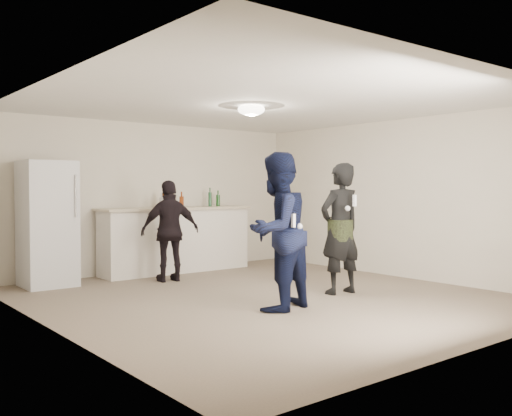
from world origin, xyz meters
TOP-DOWN VIEW (x-y plane):
  - floor at (0.00, 0.00)m, footprint 6.00×6.00m
  - ceiling at (0.00, 0.00)m, footprint 6.00×6.00m
  - wall_back at (0.00, 3.00)m, footprint 6.00×0.00m
  - wall_front at (0.00, -3.00)m, footprint 6.00×0.00m
  - wall_left at (-2.75, 0.00)m, footprint 0.00×6.00m
  - wall_right at (2.75, 0.00)m, footprint 0.00×6.00m
  - counter at (0.25, 2.67)m, footprint 2.60×0.56m
  - counter_top at (0.25, 2.67)m, footprint 2.68×0.64m
  - fridge at (-1.92, 2.60)m, footprint 0.70×0.70m
  - fridge_handle at (-1.64, 2.23)m, footprint 0.02×0.02m
  - ceiling_dome at (0.00, 0.30)m, footprint 0.36×0.36m
  - shaker at (-0.08, 2.52)m, footprint 0.08×0.08m
  - man at (-0.39, -0.68)m, footprint 1.03×0.89m
  - woman at (0.94, -0.43)m, footprint 0.67×0.47m
  - camo_shorts at (0.94, -0.43)m, footprint 0.34×0.34m
  - spectator at (-0.32, 1.87)m, footprint 0.95×0.55m
  - remote_man at (-0.39, -0.96)m, footprint 0.04×0.04m
  - nunchuk_man at (-0.27, -0.93)m, footprint 0.07×0.07m
  - remote_woman at (0.94, -0.68)m, footprint 0.04×0.04m
  - nunchuk_woman at (0.84, -0.65)m, footprint 0.07×0.07m
  - bottle_cluster at (0.50, 2.72)m, footprint 1.21×0.11m

SIDE VIEW (x-z plane):
  - floor at x=0.00m, z-range 0.00..0.00m
  - counter at x=0.25m, z-range 0.00..1.05m
  - spectator at x=-0.32m, z-range 0.00..1.53m
  - camo_shorts at x=0.94m, z-range 0.71..0.99m
  - woman at x=0.94m, z-range 0.00..1.74m
  - fridge at x=-1.92m, z-range 0.00..1.80m
  - man at x=-0.39m, z-range 0.00..1.83m
  - nunchuk_man at x=-0.27m, z-range 0.95..1.01m
  - remote_man at x=-0.39m, z-range 0.98..1.12m
  - counter_top at x=0.25m, z-range 1.05..1.09m
  - nunchuk_woman at x=0.84m, z-range 1.11..1.18m
  - shaker at x=-0.08m, z-range 1.09..1.26m
  - bottle_cluster at x=0.50m, z-range 1.07..1.32m
  - wall_back at x=0.00m, z-range -1.75..4.25m
  - wall_front at x=0.00m, z-range -1.75..4.25m
  - wall_left at x=-2.75m, z-range -1.75..4.25m
  - wall_right at x=2.75m, z-range -1.75..4.25m
  - remote_woman at x=0.94m, z-range 1.18..1.32m
  - fridge_handle at x=-1.64m, z-range 1.00..1.60m
  - ceiling_dome at x=0.00m, z-range 2.37..2.53m
  - ceiling at x=0.00m, z-range 2.50..2.50m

